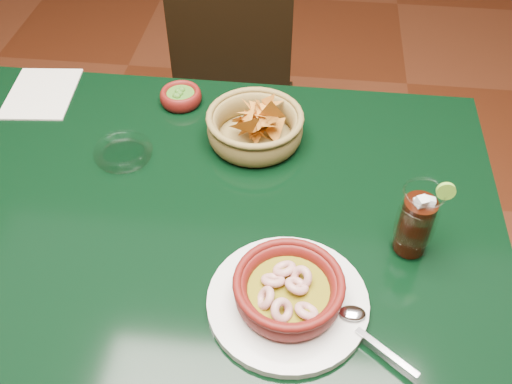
# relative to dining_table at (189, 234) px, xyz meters

# --- Properties ---
(ground) EXTENTS (7.00, 7.00, 0.00)m
(ground) POSITION_rel_dining_table_xyz_m (0.00, 0.00, -0.65)
(ground) COLOR #471C0C
(ground) RESTS_ON ground
(dining_table) EXTENTS (1.20, 0.80, 0.75)m
(dining_table) POSITION_rel_dining_table_xyz_m (0.00, 0.00, 0.00)
(dining_table) COLOR black
(dining_table) RESTS_ON ground
(dining_chair) EXTENTS (0.43, 0.43, 0.87)m
(dining_chair) POSITION_rel_dining_table_xyz_m (-0.03, 0.71, -0.17)
(dining_chair) COLOR black
(dining_chair) RESTS_ON ground
(shrimp_plate) EXTENTS (0.33, 0.26, 0.07)m
(shrimp_plate) POSITION_rel_dining_table_xyz_m (0.21, -0.21, 0.13)
(shrimp_plate) COLOR silver
(shrimp_plate) RESTS_ON dining_table
(chip_basket) EXTENTS (0.23, 0.23, 0.13)m
(chip_basket) POSITION_rel_dining_table_xyz_m (0.11, 0.19, 0.14)
(chip_basket) COLOR olive
(chip_basket) RESTS_ON dining_table
(guacamole_ramekin) EXTENTS (0.11, 0.11, 0.04)m
(guacamole_ramekin) POSITION_rel_dining_table_xyz_m (-0.07, 0.30, 0.12)
(guacamole_ramekin) COLOR #500E0B
(guacamole_ramekin) RESTS_ON dining_table
(cola_drink) EXTENTS (0.14, 0.14, 0.16)m
(cola_drink) POSITION_rel_dining_table_xyz_m (0.42, -0.07, 0.17)
(cola_drink) COLOR white
(cola_drink) RESTS_ON dining_table
(glass_ashtray) EXTENTS (0.13, 0.13, 0.03)m
(glass_ashtray) POSITION_rel_dining_table_xyz_m (-0.15, 0.11, 0.11)
(glass_ashtray) COLOR white
(glass_ashtray) RESTS_ON dining_table
(paper_menu) EXTENTS (0.17, 0.21, 0.00)m
(paper_menu) POSITION_rel_dining_table_xyz_m (-0.40, 0.30, 0.10)
(paper_menu) COLOR beige
(paper_menu) RESTS_ON dining_table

